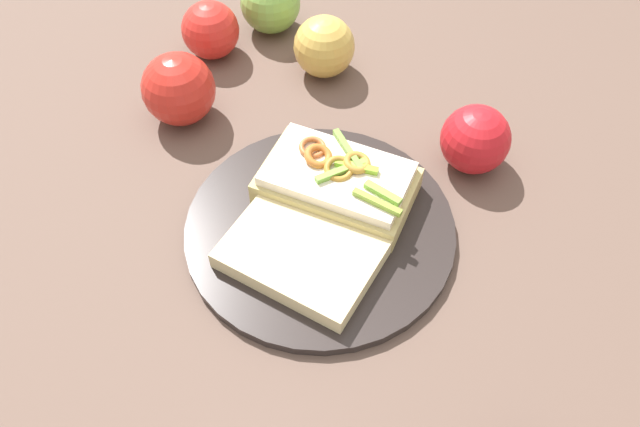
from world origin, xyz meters
name	(u,v)px	position (x,y,z in m)	size (l,w,h in m)	color
ground_plane	(320,232)	(0.00, 0.00, 0.00)	(2.00, 2.00, 0.00)	brown
plate	(320,229)	(0.00, 0.00, 0.01)	(0.27, 0.27, 0.01)	#292221
sandwich	(337,182)	(0.02, 0.04, 0.03)	(0.18, 0.15, 0.05)	tan
bread_slice_side	(302,253)	(-0.02, -0.04, 0.02)	(0.14, 0.10, 0.02)	beige
apple_0	(324,47)	(0.01, 0.25, 0.04)	(0.07, 0.07, 0.07)	gold
apple_1	(475,139)	(0.17, 0.09, 0.04)	(0.07, 0.07, 0.07)	red
apple_2	(210,30)	(-0.13, 0.29, 0.04)	(0.07, 0.07, 0.07)	red
apple_3	(179,89)	(-0.15, 0.17, 0.04)	(0.08, 0.08, 0.08)	red
apple_4	(270,3)	(-0.05, 0.34, 0.04)	(0.08, 0.08, 0.08)	#79AF49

